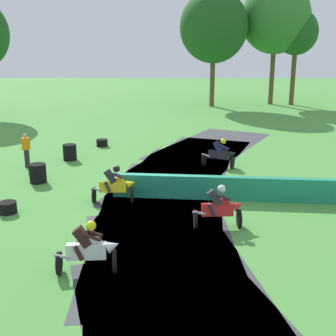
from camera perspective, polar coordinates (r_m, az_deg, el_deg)
name	(u,v)px	position (r m, az deg, el deg)	size (l,w,h in m)	color
ground_plane	(163,197)	(16.79, -0.63, -3.84)	(120.00, 120.00, 0.00)	#4C933D
track_asphalt	(186,198)	(16.73, 2.36, -3.93)	(9.17, 28.51, 0.01)	#3D3D42
safety_barrier	(325,191)	(17.11, 19.79, -2.85)	(0.30, 15.83, 0.90)	#1E8466
motorcycle_lead_black	(220,154)	(20.92, 6.84, 1.85)	(1.74, 1.24, 1.42)	black
motorcycle_chase_yellow	(115,185)	(16.26, -6.92, -2.20)	(1.68, 0.78, 1.43)	black
motorcycle_trailing_red	(220,208)	(14.07, 6.73, -5.14)	(1.68, 0.81, 1.43)	black
motorcycle_fourth_white	(89,249)	(11.47, -10.20, -10.28)	(1.68, 0.80, 1.42)	black
tire_stack_near	(102,143)	(25.36, -8.58, 3.26)	(0.64, 0.64, 0.40)	black
tire_stack_mid_a	(70,152)	(22.59, -12.66, 2.02)	(0.67, 0.67, 0.80)	black
tire_stack_mid_b	(38,173)	(19.27, -16.58, -0.66)	(0.70, 0.70, 0.80)	black
tire_stack_far	(8,207)	(16.21, -20.12, -4.85)	(0.61, 0.61, 0.40)	black
track_marshal	(26,150)	(21.70, -17.95, 2.19)	(0.34, 0.24, 1.63)	#232328
tree_far_left	(214,27)	(41.30, 5.97, 17.80)	(6.10, 6.10, 10.32)	brown
tree_mid_rise	(276,17)	(43.82, 13.83, 18.50)	(6.33, 6.33, 11.33)	brown
tree_behind_barrier	(296,33)	(43.81, 16.36, 16.53)	(3.95, 3.95, 8.75)	brown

